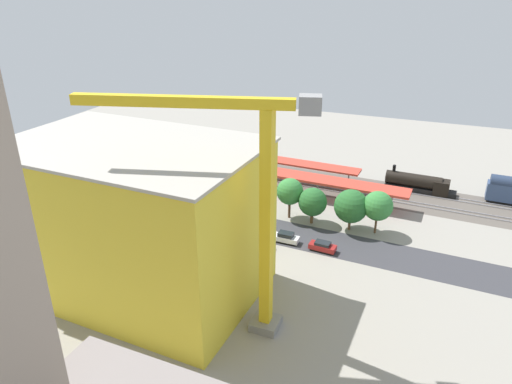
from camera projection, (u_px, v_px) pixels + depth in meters
ground_plane at (244, 214)px, 92.27m from camera, size 170.57×170.57×0.00m
rail_bed at (280, 176)px, 110.50m from camera, size 107.14×18.89×0.01m
street_asphalt at (236, 223)px, 88.86m from camera, size 106.91×14.02×0.01m
track_rails at (280, 175)px, 110.43m from camera, size 106.49×12.47×0.12m
platform_canopy_near at (252, 168)px, 103.42m from camera, size 68.49×8.10×4.47m
platform_canopy_far at (261, 158)px, 109.53m from camera, size 47.01×6.41×4.57m
locomotive at (420, 184)px, 101.61m from camera, size 15.07×3.56×5.23m
freight_coach_far at (177, 153)px, 115.44m from camera, size 16.42×3.58×6.20m
parked_car_0 at (323, 247)px, 79.17m from camera, size 4.70×2.26×1.69m
parked_car_1 at (286, 238)px, 81.85m from camera, size 4.73×1.97×1.86m
parked_car_2 at (243, 231)px, 84.24m from camera, size 4.24×1.90×1.78m
parked_car_3 at (214, 225)px, 86.32m from camera, size 4.79×1.87×1.73m
parked_car_4 at (179, 217)px, 89.43m from camera, size 4.87×2.17×1.69m
parked_car_5 at (151, 213)px, 90.82m from camera, size 4.32×2.08×1.83m
construction_building at (136, 221)px, 65.92m from camera, size 34.93×23.69×21.99m
construction_roof_slab at (128, 145)px, 61.35m from camera, size 35.56×24.32×0.40m
tower_crane at (246, 199)px, 54.38m from camera, size 26.96×8.96×31.00m
box_truck_0 at (240, 235)px, 81.00m from camera, size 9.28×3.00×3.64m
street_tree_0 at (351, 206)px, 84.48m from camera, size 6.22×6.22×7.88m
street_tree_1 at (378, 206)px, 83.00m from camera, size 5.37×5.37×8.16m
street_tree_2 at (290, 192)px, 88.60m from camera, size 5.14×5.14×8.12m
street_tree_3 at (237, 184)px, 91.35m from camera, size 6.16×6.16×8.87m
street_tree_4 at (313, 202)px, 86.95m from camera, size 5.40×5.40×7.12m
traffic_light at (225, 214)px, 82.93m from camera, size 0.50×0.36×6.21m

